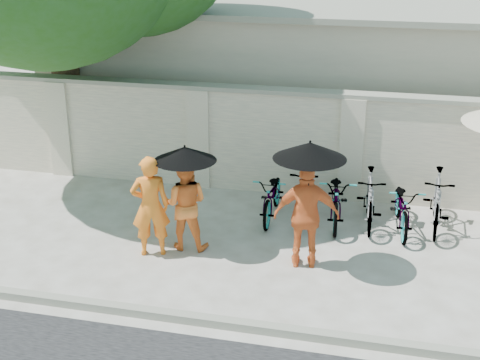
# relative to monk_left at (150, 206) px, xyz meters

# --- Properties ---
(ground) EXTENTS (80.00, 80.00, 0.00)m
(ground) POSITION_rel_monk_left_xyz_m (0.90, -0.07, -0.83)
(ground) COLOR beige
(kerb) EXTENTS (40.00, 0.16, 0.12)m
(kerb) POSITION_rel_monk_left_xyz_m (0.90, -1.77, -0.77)
(kerb) COLOR gray
(kerb) RESTS_ON ground
(compound_wall) EXTENTS (20.00, 0.30, 2.00)m
(compound_wall) POSITION_rel_monk_left_xyz_m (1.90, 3.13, 0.17)
(compound_wall) COLOR beige
(compound_wall) RESTS_ON ground
(building_behind) EXTENTS (14.00, 6.00, 3.20)m
(building_behind) POSITION_rel_monk_left_xyz_m (2.90, 6.93, 0.77)
(building_behind) COLOR #BDB29C
(building_behind) RESTS_ON ground
(monk_left) EXTENTS (0.71, 0.59, 1.67)m
(monk_left) POSITION_rel_monk_left_xyz_m (0.00, 0.00, 0.00)
(monk_left) COLOR orange
(monk_left) RESTS_ON ground
(monk_center) EXTENTS (0.80, 0.65, 1.56)m
(monk_center) POSITION_rel_monk_left_xyz_m (0.46, 0.35, -0.06)
(monk_center) COLOR orange
(monk_center) RESTS_ON ground
(parasol_center) EXTENTS (1.00, 1.00, 0.89)m
(parasol_center) POSITION_rel_monk_left_xyz_m (0.51, 0.27, 0.83)
(parasol_center) COLOR black
(parasol_center) RESTS_ON ground
(monk_right) EXTENTS (1.06, 0.58, 1.70)m
(monk_right) POSITION_rel_monk_left_xyz_m (2.46, 0.18, 0.02)
(monk_right) COLOR orange
(monk_right) RESTS_ON ground
(parasol_right) EXTENTS (1.09, 1.09, 1.09)m
(parasol_right) POSITION_rel_monk_left_xyz_m (2.48, 0.10, 1.09)
(parasol_right) COLOR black
(parasol_right) RESTS_ON ground
(bike_0) EXTENTS (0.62, 1.65, 0.86)m
(bike_0) POSITION_rel_monk_left_xyz_m (1.63, 1.84, -0.40)
(bike_0) COLOR gray
(bike_0) RESTS_ON ground
(bike_1) EXTENTS (0.56, 1.75, 1.04)m
(bike_1) POSITION_rel_monk_left_xyz_m (2.20, 1.93, -0.32)
(bike_1) COLOR gray
(bike_1) RESTS_ON ground
(bike_2) EXTENTS (0.80, 1.84, 0.94)m
(bike_2) POSITION_rel_monk_left_xyz_m (2.77, 1.90, -0.37)
(bike_2) COLOR gray
(bike_2) RESTS_ON ground
(bike_3) EXTENTS (0.59, 1.68, 0.99)m
(bike_3) POSITION_rel_monk_left_xyz_m (3.34, 1.93, -0.34)
(bike_3) COLOR gray
(bike_3) RESTS_ON ground
(bike_4) EXTENTS (0.76, 1.74, 0.88)m
(bike_4) POSITION_rel_monk_left_xyz_m (3.91, 1.85, -0.39)
(bike_4) COLOR gray
(bike_4) RESTS_ON ground
(bike_5) EXTENTS (0.55, 1.74, 1.04)m
(bike_5) POSITION_rel_monk_left_xyz_m (4.48, 2.05, -0.32)
(bike_5) COLOR gray
(bike_5) RESTS_ON ground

